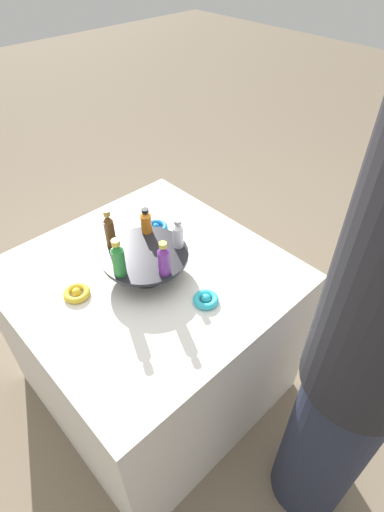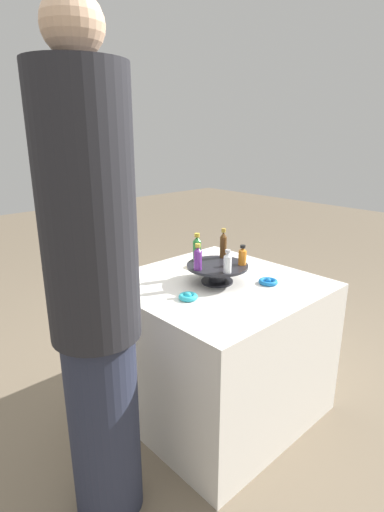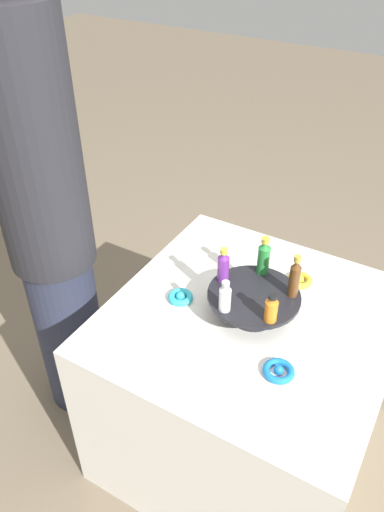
{
  "view_description": "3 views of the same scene",
  "coord_description": "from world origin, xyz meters",
  "px_view_note": "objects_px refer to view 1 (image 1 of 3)",
  "views": [
    {
      "loc": [
        0.57,
        0.84,
        1.68
      ],
      "look_at": [
        -0.03,
        0.19,
        0.89
      ],
      "focal_mm": 28.0,
      "sensor_mm": 36.0,
      "label": 1
    },
    {
      "loc": [
        -1.24,
        1.32,
        1.41
      ],
      "look_at": [
        -0.03,
        0.2,
        0.89
      ],
      "focal_mm": 28.0,
      "sensor_mm": 36.0,
      "label": 2
    },
    {
      "loc": [
        -1.11,
        -0.43,
        1.83
      ],
      "look_at": [
        -0.04,
        0.2,
        0.89
      ],
      "focal_mm": 35.0,
      "sensor_mm": 36.0,
      "label": 3
    }
  ],
  "objects_px": {
    "bottle_green": "(118,259)",
    "person_figure": "(375,345)",
    "bottle_orange": "(146,221)",
    "ribbon_bow_blue": "(156,227)",
    "ribbon_bow_teal": "(206,299)",
    "ribbon_bow_gold": "(77,293)",
    "bottle_clear": "(178,234)",
    "bottle_purple": "(164,260)",
    "bottle_brown": "(110,231)",
    "display_stand": "(145,259)"
  },
  "relations": [
    {
      "from": "bottle_brown",
      "to": "person_figure",
      "type": "distance_m",
      "value": 0.85
    },
    {
      "from": "bottle_clear",
      "to": "bottle_purple",
      "type": "bearing_deg",
      "value": 29.8
    },
    {
      "from": "ribbon_bow_teal",
      "to": "ribbon_bow_gold",
      "type": "bearing_deg",
      "value": -47.34
    },
    {
      "from": "bottle_clear",
      "to": "bottle_orange",
      "type": "bearing_deg",
      "value": -78.2
    },
    {
      "from": "bottle_orange",
      "to": "ribbon_bow_gold",
      "type": "distance_m",
      "value": 0.34
    },
    {
      "from": "display_stand",
      "to": "bottle_clear",
      "type": "bearing_deg",
      "value": 155.8
    },
    {
      "from": "bottle_clear",
      "to": "bottle_green",
      "type": "xyz_separation_m",
      "value": [
        0.22,
        -0.02,
        0.01
      ]
    },
    {
      "from": "bottle_orange",
      "to": "bottle_green",
      "type": "bearing_deg",
      "value": 29.8
    },
    {
      "from": "bottle_green",
      "to": "bottle_orange",
      "type": "bearing_deg",
      "value": -150.2
    },
    {
      "from": "bottle_brown",
      "to": "ribbon_bow_teal",
      "type": "height_order",
      "value": "bottle_brown"
    },
    {
      "from": "bottle_purple",
      "to": "ribbon_bow_blue",
      "type": "height_order",
      "value": "bottle_purple"
    },
    {
      "from": "bottle_orange",
      "to": "bottle_purple",
      "type": "bearing_deg",
      "value": 65.8
    },
    {
      "from": "bottle_green",
      "to": "person_figure",
      "type": "height_order",
      "value": "person_figure"
    },
    {
      "from": "person_figure",
      "to": "ribbon_bow_gold",
      "type": "bearing_deg",
      "value": 14.37
    },
    {
      "from": "bottle_orange",
      "to": "ribbon_bow_blue",
      "type": "distance_m",
      "value": 0.18
    },
    {
      "from": "bottle_brown",
      "to": "bottle_green",
      "type": "bearing_deg",
      "value": 65.8
    },
    {
      "from": "ribbon_bow_blue",
      "to": "ribbon_bow_gold",
      "type": "bearing_deg",
      "value": 12.66
    },
    {
      "from": "bottle_green",
      "to": "ribbon_bow_gold",
      "type": "distance_m",
      "value": 0.21
    },
    {
      "from": "ribbon_bow_teal",
      "to": "person_figure",
      "type": "bearing_deg",
      "value": 98.62
    },
    {
      "from": "ribbon_bow_blue",
      "to": "bottle_clear",
      "type": "bearing_deg",
      "value": 71.44
    },
    {
      "from": "display_stand",
      "to": "ribbon_bow_gold",
      "type": "xyz_separation_m",
      "value": [
        0.23,
        -0.07,
        -0.05
      ]
    },
    {
      "from": "bottle_purple",
      "to": "ribbon_bow_blue",
      "type": "relative_size",
      "value": 1.34
    },
    {
      "from": "display_stand",
      "to": "bottle_brown",
      "type": "height_order",
      "value": "bottle_brown"
    },
    {
      "from": "bottle_clear",
      "to": "ribbon_bow_blue",
      "type": "height_order",
      "value": "bottle_clear"
    },
    {
      "from": "bottle_purple",
      "to": "bottle_clear",
      "type": "relative_size",
      "value": 1.15
    },
    {
      "from": "bottle_green",
      "to": "ribbon_bow_blue",
      "type": "bearing_deg",
      "value": -147.29
    },
    {
      "from": "person_figure",
      "to": "ribbon_bow_blue",
      "type": "bearing_deg",
      "value": -13.34
    },
    {
      "from": "display_stand",
      "to": "bottle_orange",
      "type": "distance_m",
      "value": 0.14
    },
    {
      "from": "bottle_clear",
      "to": "bottle_brown",
      "type": "relative_size",
      "value": 0.72
    },
    {
      "from": "bottle_brown",
      "to": "ribbon_bow_blue",
      "type": "distance_m",
      "value": 0.29
    },
    {
      "from": "ribbon_bow_gold",
      "to": "person_figure",
      "type": "bearing_deg",
      "value": 114.33
    },
    {
      "from": "display_stand",
      "to": "bottle_brown",
      "type": "xyz_separation_m",
      "value": [
        0.06,
        -0.1,
        0.1
      ]
    },
    {
      "from": "bottle_orange",
      "to": "ribbon_bow_blue",
      "type": "xyz_separation_m",
      "value": [
        -0.1,
        -0.08,
        -0.12
      ]
    },
    {
      "from": "ribbon_bow_gold",
      "to": "person_figure",
      "type": "xyz_separation_m",
      "value": [
        -0.36,
        0.8,
        0.18
      ]
    },
    {
      "from": "bottle_green",
      "to": "person_figure",
      "type": "distance_m",
      "value": 0.74
    },
    {
      "from": "ribbon_bow_blue",
      "to": "ribbon_bow_teal",
      "type": "height_order",
      "value": "ribbon_bow_teal"
    },
    {
      "from": "bottle_orange",
      "to": "bottle_green",
      "type": "distance_m",
      "value": 0.23
    },
    {
      "from": "ribbon_bow_blue",
      "to": "ribbon_bow_gold",
      "type": "distance_m",
      "value": 0.42
    },
    {
      "from": "display_stand",
      "to": "bottle_brown",
      "type": "distance_m",
      "value": 0.15
    },
    {
      "from": "ribbon_bow_blue",
      "to": "ribbon_bow_teal",
      "type": "relative_size",
      "value": 1.1
    },
    {
      "from": "bottle_brown",
      "to": "bottle_clear",
      "type": "bearing_deg",
      "value": 137.8
    },
    {
      "from": "bottle_purple",
      "to": "ribbon_bow_blue",
      "type": "xyz_separation_m",
      "value": [
        -0.19,
        -0.28,
        -0.14
      ]
    },
    {
      "from": "display_stand",
      "to": "ribbon_bow_blue",
      "type": "xyz_separation_m",
      "value": [
        -0.18,
        -0.17,
        -0.05
      ]
    },
    {
      "from": "bottle_green",
      "to": "display_stand",
      "type": "bearing_deg",
      "value": -168.2
    },
    {
      "from": "bottle_green",
      "to": "person_figure",
      "type": "xyz_separation_m",
      "value": [
        -0.24,
        0.7,
        0.04
      ]
    },
    {
      "from": "ribbon_bow_teal",
      "to": "bottle_orange",
      "type": "bearing_deg",
      "value": -94.54
    },
    {
      "from": "person_figure",
      "to": "bottle_purple",
      "type": "bearing_deg",
      "value": 3.03
    },
    {
      "from": "ribbon_bow_gold",
      "to": "ribbon_bow_teal",
      "type": "xyz_separation_m",
      "value": [
        -0.29,
        0.31,
        0.0
      ]
    },
    {
      "from": "person_figure",
      "to": "bottle_brown",
      "type": "bearing_deg",
      "value": 2.71
    },
    {
      "from": "bottle_green",
      "to": "ribbon_bow_teal",
      "type": "bearing_deg",
      "value": 128.32
    }
  ]
}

